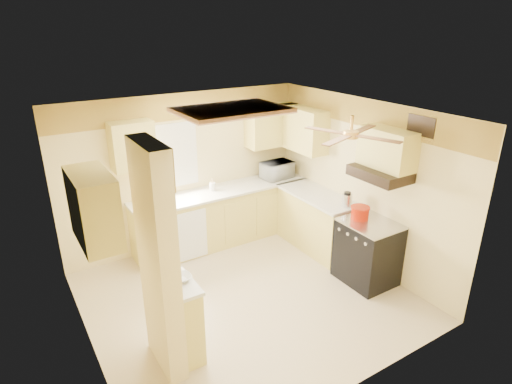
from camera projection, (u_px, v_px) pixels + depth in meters
floor at (247, 297)px, 5.83m from camera, size 4.00×4.00×0.00m
ceiling at (245, 114)px, 4.90m from camera, size 4.00×4.00×0.00m
wall_back at (185, 172)px, 6.85m from camera, size 4.00×0.00×4.00m
wall_front at (354, 288)px, 3.87m from camera, size 4.00×0.00×4.00m
wall_left at (79, 257)px, 4.37m from camera, size 0.00×3.80×3.80m
wall_right at (361, 184)px, 6.35m from camera, size 0.00×3.80×3.80m
wallpaper_border at (181, 106)px, 6.45m from camera, size 4.00×0.02×0.40m
partition_column at (158, 263)px, 4.26m from camera, size 0.20×0.70×2.50m
partition_ledge at (184, 321)px, 4.67m from camera, size 0.25×0.55×0.90m
ledge_top at (181, 284)px, 4.49m from camera, size 0.28×0.58×0.04m
lower_cabinets_back at (223, 217)px, 7.16m from camera, size 3.00×0.60×0.90m
lower_cabinets_right at (317, 222)px, 6.97m from camera, size 0.60×1.40×0.90m
countertop_back at (222, 191)px, 6.98m from camera, size 3.04×0.64×0.04m
countertop_right at (318, 195)px, 6.79m from camera, size 0.64×1.44×0.04m
dishwasher_panel at (189, 236)px, 6.55m from camera, size 0.58×0.02×0.80m
window at (169, 156)px, 6.61m from camera, size 0.92×0.02×1.02m
upper_cab_back_left at (132, 146)px, 6.07m from camera, size 0.60×0.35×0.70m
upper_cab_back_right at (272, 125)px, 7.26m from camera, size 0.90×0.35×0.70m
upper_cab_right at (302, 129)px, 7.02m from camera, size 0.35×1.00×0.70m
upper_cab_left_wall at (94, 208)px, 4.04m from camera, size 0.35×0.75×0.70m
upper_cab_over_stove at (387, 149)px, 5.57m from camera, size 0.35×0.76×0.52m
stove at (368, 252)px, 6.05m from camera, size 0.68×0.77×0.92m
range_hood at (380, 174)px, 5.65m from camera, size 0.50×0.76×0.14m
poster_menu at (164, 206)px, 4.09m from camera, size 0.02×0.42×0.57m
poster_nashville at (169, 264)px, 4.34m from camera, size 0.02×0.42×0.57m
ceiling_light_panel at (232, 110)px, 5.36m from camera, size 1.35×0.95×0.06m
ceiling_fan at (351, 134)px, 4.92m from camera, size 1.15×1.15×0.26m
vent_grate at (421, 126)px, 5.24m from camera, size 0.02×0.40×0.25m
microwave at (277, 170)px, 7.44m from camera, size 0.55×0.39×0.29m
bowl at (181, 278)px, 4.52m from camera, size 0.22×0.22×0.05m
dutch_oven at (360, 213)px, 5.98m from camera, size 0.27×0.27×0.18m
kettle at (347, 200)px, 6.30m from camera, size 0.15×0.15×0.23m
dish_rack at (156, 198)px, 6.44m from camera, size 0.42×0.33×0.22m
utensil_crock at (212, 186)px, 6.93m from camera, size 0.10×0.10×0.20m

